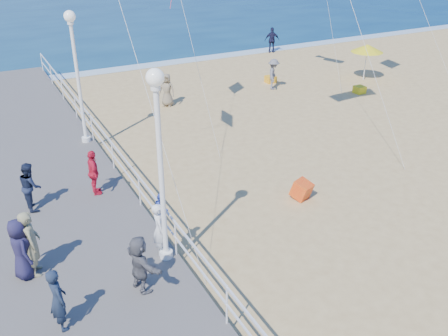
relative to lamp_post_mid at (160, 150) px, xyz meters
name	(u,v)px	position (x,y,z in m)	size (l,w,h in m)	color
ground	(321,220)	(5.35, 0.00, -3.66)	(160.00, 160.00, 0.00)	tan
surf_line	(126,68)	(5.35, 20.50, -3.63)	(160.00, 1.20, 0.04)	white
boardwalk	(90,286)	(-2.15, 0.00, -3.46)	(5.00, 44.00, 0.40)	#66625D
railing	(175,228)	(0.30, 0.00, -2.41)	(0.05, 42.00, 0.55)	white
lamp_post_mid	(160,150)	(0.00, 0.00, 0.00)	(0.44, 0.44, 5.32)	white
lamp_post_far	(76,65)	(0.00, 9.00, 0.00)	(0.44, 0.44, 5.32)	white
woman_holding_toddler	(160,229)	(-0.05, 0.27, -2.48)	(0.57, 0.37, 1.56)	silver
toddler_held	(162,208)	(0.10, 0.42, -1.95)	(0.45, 0.35, 0.93)	#324ABC
spectator_0	(58,299)	(-3.08, -1.34, -2.46)	(0.58, 0.38, 1.60)	#192337
spectator_3	(94,173)	(-0.79, 4.42, -2.47)	(0.93, 0.39, 1.59)	red
spectator_4	(21,249)	(-3.55, 0.96, -2.41)	(0.83, 0.54, 1.71)	#1D1A3A
spectator_5	(140,264)	(-1.04, -0.94, -2.49)	(1.44, 0.46, 1.55)	#5D5C61
spectator_6	(32,243)	(-3.27, 0.97, -2.33)	(0.68, 0.45, 1.86)	#827D5A
spectator_7	(30,186)	(-2.80, 4.44, -2.47)	(0.77, 0.60, 1.59)	#192138
beach_walker_a	(273,74)	(11.48, 12.43, -2.79)	(1.12, 0.64, 1.73)	slate
beach_walker_b	(272,40)	(16.11, 19.81, -2.76)	(1.05, 0.44, 1.79)	#181836
beach_walker_c	(167,90)	(5.09, 12.61, -2.81)	(0.83, 0.54, 1.70)	#7E7057
box_kite	(302,191)	(5.60, 1.44, -3.36)	(0.55, 0.55, 0.60)	red
beach_umbrella	(367,48)	(17.35, 11.44, -1.75)	(1.90, 1.90, 2.14)	white
beach_chair_left	(270,79)	(12.05, 13.59, -3.46)	(0.55, 0.55, 0.40)	#FCA61A
beach_chair_right	(360,90)	(15.39, 9.58, -3.46)	(0.55, 0.55, 0.40)	yellow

